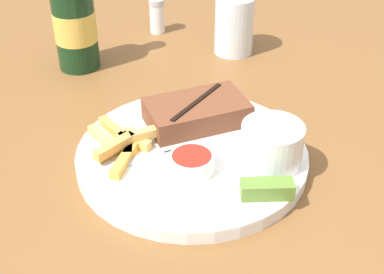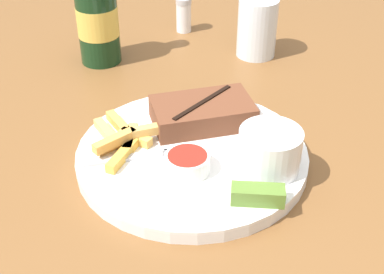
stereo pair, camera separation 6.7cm
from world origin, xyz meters
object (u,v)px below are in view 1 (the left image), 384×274
Objects in this scene: pickle_spear at (267,189)px; fork_utensil at (133,162)px; dipping_sauce_cup at (192,162)px; drinking_glass at (234,25)px; coleslaw_cup at (272,143)px; beer_bottle at (75,24)px; salt_shaker at (158,16)px; dinner_plate at (192,156)px; steak_portion at (197,112)px.

pickle_spear is 0.17m from fork_utensil.
drinking_glass is at bearing 69.42° from dipping_sauce_cup.
coleslaw_cup is 0.17m from fork_utensil.
drinking_glass reaches higher than coleslaw_cup.
beer_bottle is 3.27× the size of salt_shaker.
fork_utensil is at bearing 171.29° from coleslaw_cup.
drinking_glass is at bearing -40.99° from salt_shaker.
pickle_spear is at bearing -97.58° from drinking_glass.
dinner_plate is 0.33m from drinking_glass.
pickle_spear is at bearing -82.43° from salt_shaker.
pickle_spear is (0.07, -0.10, 0.02)m from dinner_plate.
salt_shaker is (0.00, 0.41, 0.02)m from dinner_plate.
pickle_spear is at bearing -41.49° from fork_utensil.
pickle_spear is at bearing -72.13° from steak_portion.
drinking_glass is (0.12, 0.30, 0.04)m from dinner_plate.
pickle_spear is 0.45m from beer_bottle.
steak_portion is 0.28m from beer_bottle.
salt_shaker is (-0.07, 0.51, 0.00)m from pickle_spear.
coleslaw_cup is at bearing -19.62° from fork_utensil.
steak_portion reaches higher than dipping_sauce_cup.
fork_utensil is (-0.09, -0.08, -0.01)m from steak_portion.
dipping_sauce_cup is (-0.01, -0.04, 0.02)m from dinner_plate.
pickle_spear is at bearing -37.71° from dipping_sauce_cup.
fork_utensil is 1.33× the size of drinking_glass.
steak_portion is at bearing -113.74° from drinking_glass.
salt_shaker is (-0.02, 0.35, -0.00)m from steak_portion.
coleslaw_cup is at bearing 70.44° from pickle_spear.
salt_shaker is at bearing 97.57° from pickle_spear.
coleslaw_cup is at bearing 0.78° from dipping_sauce_cup.
beer_bottle is at bearing 91.79° from fork_utensil.
dinner_plate is 5.44× the size of dipping_sauce_cup.
salt_shaker is (0.15, 0.12, -0.04)m from beer_bottle.
steak_portion is at bearing 125.72° from coleslaw_cup.
pickle_spear reaches higher than fork_utensil.
beer_bottle is (-0.14, 0.33, 0.04)m from dipping_sauce_cup.
pickle_spear is 0.52m from salt_shaker.
beer_bottle reaches higher than dipping_sauce_cup.
dinner_plate is at bearing -90.19° from salt_shaker.
dinner_plate is 0.11m from coleslaw_cup.
steak_portion is at bearing 77.25° from dipping_sauce_cup.
drinking_glass is (0.20, 0.32, 0.03)m from fork_utensil.
dipping_sauce_cup is 0.07m from fork_utensil.
fork_utensil reaches higher than dinner_plate.
fork_utensil is 0.43m from salt_shaker.
dipping_sauce_cup is (-0.02, -0.10, -0.00)m from steak_portion.
coleslaw_cup is 0.10m from dipping_sauce_cup.
coleslaw_cup is at bearing -23.87° from dinner_plate.
coleslaw_cup reaches higher than dipping_sauce_cup.
steak_portion is at bearing -54.80° from beer_bottle.
pickle_spear is 0.41m from drinking_glass.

